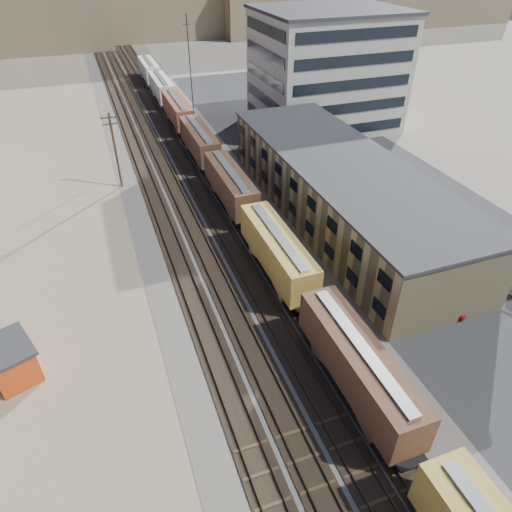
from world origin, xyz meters
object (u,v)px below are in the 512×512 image
object	(u,v)px
freight_train	(213,161)
utility_pole_north	(115,149)
parked_car_red	(443,303)
maintenance_shed	(11,361)
parked_car_blue	(340,155)

from	to	relation	value
freight_train	utility_pole_north	world-z (taller)	utility_pole_north
freight_train	parked_car_red	distance (m)	35.07
maintenance_shed	utility_pole_north	bearing A→B (deg)	69.21
utility_pole_north	parked_car_red	bearing A→B (deg)	-55.21
freight_train	maintenance_shed	size ratio (longest dim) A/B	23.09
freight_train	parked_car_blue	xyz separation A→B (m)	(19.72, 0.32, -2.11)
parked_car_red	parked_car_blue	distance (m)	34.06
maintenance_shed	parked_car_blue	distance (m)	51.77
maintenance_shed	freight_train	bearing A→B (deg)	49.61
parked_car_red	parked_car_blue	xyz separation A→B (m)	(7.66, 33.19, -0.07)
maintenance_shed	parked_car_blue	xyz separation A→B (m)	(43.43, 28.18, -0.92)
freight_train	maintenance_shed	xyz separation A→B (m)	(-23.70, -27.86, -1.19)
freight_train	maintenance_shed	bearing A→B (deg)	-130.39
parked_car_red	parked_car_blue	world-z (taller)	parked_car_red
utility_pole_north	freight_train	bearing A→B (deg)	-10.06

